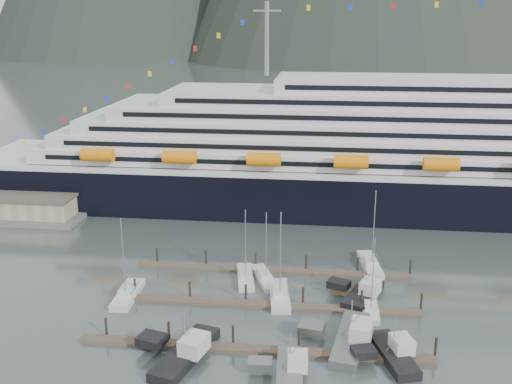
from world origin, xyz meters
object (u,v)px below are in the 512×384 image
Objects in this scene: sailboat_h at (370,310)px; trawler_c at (349,338)px; cruise_ship at (442,160)px; trawler_e at (362,293)px; sailboat_a at (128,295)px; sailboat_g at (370,265)px; trawler_a at (184,352)px; trawler_d at (392,353)px; sailboat_c at (280,296)px; sailboat_d at (264,278)px; trawler_b at (289,369)px; sailboat_b at (245,278)px.

sailboat_h is 10.27m from trawler_c.
trawler_e is (-19.69, -47.52, -11.13)m from cruise_ship.
sailboat_a is 0.94× the size of sailboat_g.
trawler_a is at bearing 133.51° from sailboat_g.
sailboat_h reaches higher than trawler_d.
sailboat_c is at bearing -15.30° from trawler_a.
sailboat_g is (18.30, 7.62, 0.03)m from sailboat_d.
sailboat_g is (15.17, 14.13, -0.01)m from sailboat_c.
sailboat_d is 0.93× the size of trawler_a.
trawler_c is (10.61, -12.52, 0.47)m from sailboat_c.
sailboat_c is at bearing 4.63° from trawler_b.
cruise_ship is 56.92m from sailboat_d.
trawler_b is 0.88× the size of trawler_d.
trawler_b is (9.20, -27.19, 0.42)m from sailboat_b.
trawler_a is at bearing 151.84° from trawler_e.
trawler_c is 6.36m from trawler_d.
cruise_ship is at bearing -0.58° from trawler_e.
cruise_ship reaches higher than sailboat_c.
sailboat_g reaches higher than trawler_c.
trawler_e is (-1.00, 4.43, 0.50)m from sailboat_h.
sailboat_g is at bearing 12.71° from trawler_e.
cruise_ship is 81.53m from trawler_a.
sailboat_h is at bearing -139.79° from sailboat_d.
trawler_c is 1.28× the size of trawler_e.
trawler_b is (-11.31, -17.99, 0.43)m from sailboat_h.
trawler_a reaches higher than trawler_c.
cruise_ship is 60.17m from sailboat_c.
sailboat_g is 1.35× the size of trawler_d.
sailboat_g is (39.38, 16.63, -0.01)m from sailboat_a.
sailboat_a is 42.74m from sailboat_g.
sailboat_h is 1.29× the size of trawler_b.
trawler_e is (-2.04, -12.57, 0.47)m from sailboat_g.
sailboat_h is 12.91m from trawler_d.
sailboat_h is at bearing -92.31° from sailboat_a.
trawler_d is (19.29, -22.13, 0.44)m from sailboat_d.
sailboat_c is 20.73m from sailboat_g.
trawler_e is at bearing -0.32° from trawler_c.
sailboat_a reaches higher than trawler_e.
sailboat_g reaches higher than trawler_e.
trawler_c reaches higher than trawler_e.
sailboat_a is 0.98× the size of trawler_c.
trawler_d is 0.98× the size of trawler_e.
cruise_ship is 18.19× the size of trawler_e.
sailboat_g is at bearing -88.65° from sailboat_d.
trawler_a is at bearing 123.10° from sailboat_h.
sailboat_h is (-1.04, -17.00, -0.03)m from sailboat_g.
sailboat_h is at bearing 168.68° from sailboat_g.
trawler_b is 14.33m from trawler_d.
sailboat_b is 25.47m from trawler_a.
sailboat_a is 36.23m from trawler_c.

